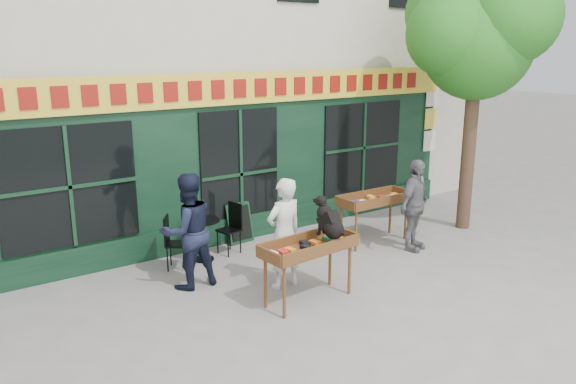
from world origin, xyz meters
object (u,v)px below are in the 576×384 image
man_right (414,205)px  bistro_table (203,232)px  dog (330,216)px  book_cart_right (375,202)px  man_left (188,231)px  woman (284,233)px  book_cart_center (309,250)px

man_right → bistro_table: man_right is taller
dog → book_cart_right: (2.31, 1.45, -0.47)m
man_left → man_right: bearing=166.8°
man_right → bistro_table: size_ratio=2.30×
man_right → book_cart_right: bearing=92.9°
bistro_table → man_right: bearing=-26.8°
woman → book_cart_right: woman is taller
book_cart_center → woman: bearing=85.8°
bistro_table → book_cart_right: bearing=-17.7°
book_cart_right → man_right: bearing=-67.1°
man_right → bistro_table: (-3.51, 1.78, -0.33)m
dog → woman: bearing=112.3°
woman → bistro_table: woman is taller
dog → man_left: bearing=131.3°
woman → bistro_table: size_ratio=2.36×
book_cart_right → bistro_table: bearing=163.4°
bistro_table → man_left: 1.21m
dog → woman: (-0.35, 0.70, -0.39)m
book_cart_center → bistro_table: bearing=98.5°
bistro_table → man_left: man_left is taller
book_cart_center → man_right: man_right is taller
dog → woman: size_ratio=0.33×
dog → man_left: man_left is taller
dog → book_cart_right: dog is taller
man_left → woman: bearing=143.6°
woman → book_cart_center: bearing=85.8°
man_right → woman: bearing=161.0°
book_cart_right → man_right: 0.81m
book_cart_right → man_left: 3.91m
dog → bistro_table: dog is taller
woman → book_cart_right: (2.66, 0.75, -0.07)m
woman → bistro_table: bearing=-77.0°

